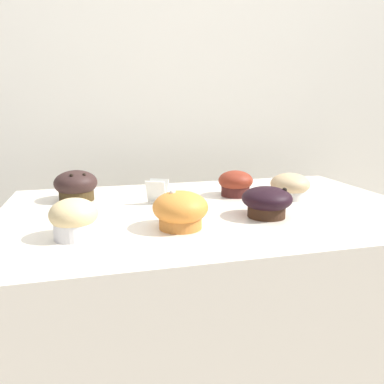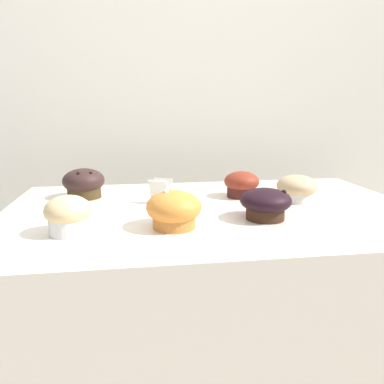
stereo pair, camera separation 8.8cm
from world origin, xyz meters
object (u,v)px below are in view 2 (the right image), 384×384
object	(u,v)px
muffin_front_center	(297,188)
muffin_front_left	(242,184)
muffin_back_right	(174,210)
muffin_front_right	(266,203)
muffin_back_center	(68,215)
muffin_back_left	(84,183)

from	to	relation	value
muffin_front_center	muffin_front_left	xyz separation A→B (m)	(-0.13, 0.07, 0.00)
muffin_back_right	muffin_front_right	bearing A→B (deg)	8.39
muffin_front_right	muffin_back_center	xyz separation A→B (m)	(-0.41, -0.04, 0.00)
muffin_front_center	muffin_back_center	size ratio (longest dim) A/B	1.16
muffin_front_left	muffin_front_right	distance (m)	0.21
muffin_front_right	muffin_front_center	bearing A→B (deg)	46.33
muffin_front_center	muffin_back_right	xyz separation A→B (m)	(-0.34, -0.17, 0.00)
muffin_front_left	muffin_front_right	xyz separation A→B (m)	(-0.01, -0.21, -0.00)
muffin_front_center	muffin_front_left	size ratio (longest dim) A/B	1.09
muffin_back_left	muffin_back_right	xyz separation A→B (m)	(0.21, -0.29, -0.00)
muffin_back_right	muffin_back_center	bearing A→B (deg)	-177.85
muffin_front_center	muffin_back_left	bearing A→B (deg)	167.33
muffin_back_left	muffin_back_center	xyz separation A→B (m)	(0.01, -0.30, -0.00)
muffin_back_left	muffin_back_center	distance (m)	0.30
muffin_back_right	muffin_back_center	distance (m)	0.20
muffin_front_right	muffin_back_left	bearing A→B (deg)	147.73
muffin_back_left	muffin_back_right	distance (m)	0.36
muffin_back_right	muffin_front_right	xyz separation A→B (m)	(0.20, 0.03, -0.00)
muffin_back_left	muffin_back_right	world-z (taller)	muffin_back_right
muffin_back_center	muffin_front_left	bearing A→B (deg)	30.76
muffin_front_center	muffin_front_left	bearing A→B (deg)	151.84
muffin_back_left	muffin_front_right	distance (m)	0.49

